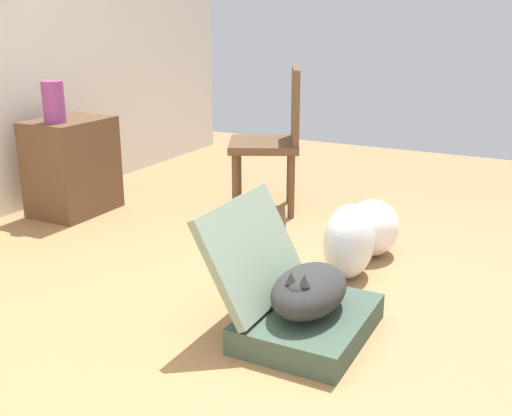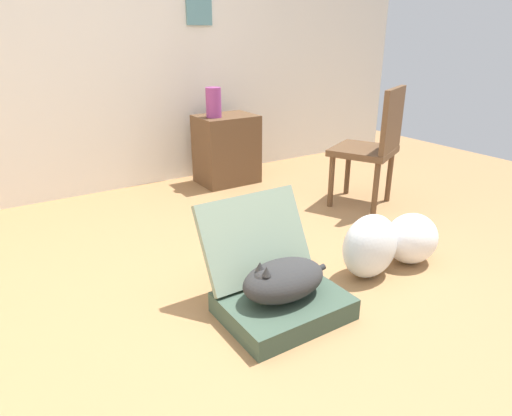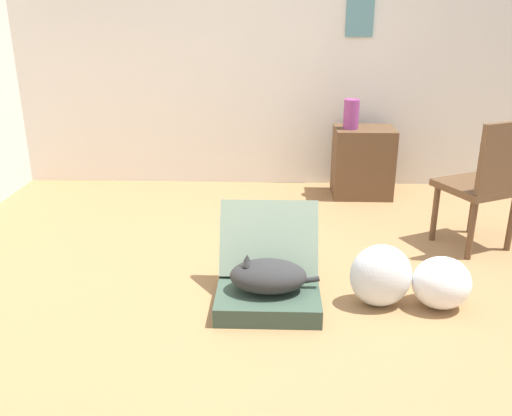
{
  "view_description": "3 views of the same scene",
  "coord_description": "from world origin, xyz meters",
  "views": [
    {
      "loc": [
        -2.1,
        -1.05,
        1.27
      ],
      "look_at": [
        0.03,
        0.06,
        0.51
      ],
      "focal_mm": 42.84,
      "sensor_mm": 36.0,
      "label": 1
    },
    {
      "loc": [
        -1.14,
        -1.73,
        1.33
      ],
      "look_at": [
        0.16,
        0.29,
        0.39
      ],
      "focal_mm": 31.5,
      "sensor_mm": 36.0,
      "label": 2
    },
    {
      "loc": [
        0.03,
        -3.0,
        1.66
      ],
      "look_at": [
        -0.08,
        0.4,
        0.4
      ],
      "focal_mm": 38.55,
      "sensor_mm": 36.0,
      "label": 3
    }
  ],
  "objects": [
    {
      "name": "ground_plane",
      "position": [
        0.0,
        0.0,
        0.0
      ],
      "size": [
        7.68,
        7.68,
        0.0
      ],
      "primitive_type": "plane",
      "color": "#9E7247",
      "rests_on": "ground"
    },
    {
      "name": "wall_back",
      "position": [
        0.0,
        2.26,
        1.3
      ],
      "size": [
        6.4,
        0.15,
        2.6
      ],
      "color": "silver",
      "rests_on": "ground"
    },
    {
      "name": "suitcase_base",
      "position": [
        0.01,
        -0.2,
        0.06
      ],
      "size": [
        0.6,
        0.47,
        0.11
      ],
      "primitive_type": "cube",
      "color": "#384C3D",
      "rests_on": "ground"
    },
    {
      "name": "suitcase_lid",
      "position": [
        0.01,
        0.06,
        0.33
      ],
      "size": [
        0.6,
        0.25,
        0.43
      ],
      "primitive_type": "cube",
      "rotation": [
        1.08,
        0.0,
        0.0
      ],
      "color": "gray",
      "rests_on": "suitcase_base"
    },
    {
      "name": "cat",
      "position": [
        0.0,
        -0.2,
        0.21
      ],
      "size": [
        0.52,
        0.28,
        0.21
      ],
      "color": "#2D2D2D",
      "rests_on": "suitcase_base"
    },
    {
      "name": "plastic_bag_white",
      "position": [
        0.65,
        -0.14,
        0.19
      ],
      "size": [
        0.36,
        0.24,
        0.38
      ],
      "primitive_type": "ellipsoid",
      "color": "silver",
      "rests_on": "ground"
    },
    {
      "name": "plastic_bag_clear",
      "position": [
        1.0,
        -0.16,
        0.16
      ],
      "size": [
        0.34,
        0.29,
        0.31
      ],
      "primitive_type": "ellipsoid",
      "color": "white",
      "rests_on": "ground"
    },
    {
      "name": "side_table",
      "position": [
        0.84,
        1.85,
        0.31
      ],
      "size": [
        0.53,
        0.4,
        0.63
      ],
      "primitive_type": "cube",
      "color": "brown",
      "rests_on": "ground"
    },
    {
      "name": "vase_tall",
      "position": [
        0.7,
        1.82,
        0.76
      ],
      "size": [
        0.14,
        0.14,
        0.26
      ],
      "primitive_type": "cylinder",
      "color": "#8C387A",
      "rests_on": "side_table"
    },
    {
      "name": "chair",
      "position": [
        1.5,
        0.68,
        0.51
      ],
      "size": [
        0.61,
        0.61,
        0.95
      ],
      "rotation": [
        0.0,
        0.0,
        -2.69
      ],
      "color": "brown",
      "rests_on": "ground"
    }
  ]
}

